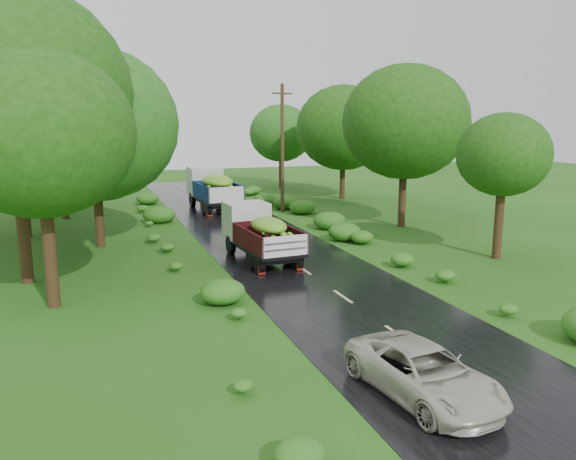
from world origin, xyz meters
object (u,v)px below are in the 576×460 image
car (423,372)px  utility_pole (282,147)px  truck_near (259,230)px  truck_far (212,187)px

car → utility_pole: (5.73, 26.74, 3.96)m
truck_near → car: (-0.19, -14.13, -0.77)m
car → truck_near: bearing=82.3°
truck_near → car: bearing=-94.5°
truck_near → utility_pole: (5.54, 12.61, 3.19)m
utility_pole → car: bearing=-118.1°
truck_near → car: 14.15m
truck_near → car: truck_near is taller
truck_far → car: bearing=-95.3°
truck_far → utility_pole: (4.44, -2.87, 2.93)m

